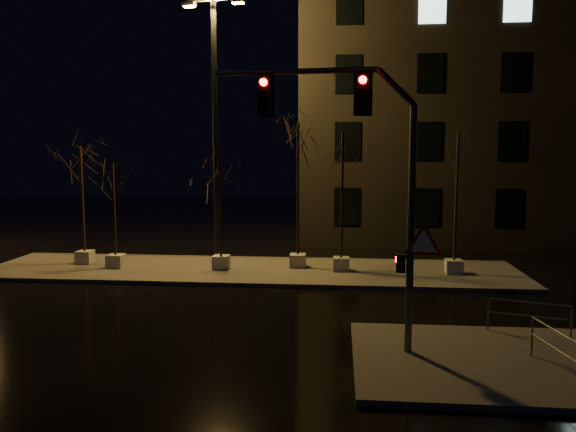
# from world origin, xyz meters

# --- Properties ---
(ground) EXTENTS (90.00, 90.00, 0.00)m
(ground) POSITION_xyz_m (0.00, 0.00, 0.00)
(ground) COLOR black
(ground) RESTS_ON ground
(median) EXTENTS (22.00, 5.00, 0.15)m
(median) POSITION_xyz_m (0.00, 6.00, 0.07)
(median) COLOR #4D4945
(median) RESTS_ON ground
(sidewalk_corner) EXTENTS (7.00, 5.00, 0.15)m
(sidewalk_corner) POSITION_xyz_m (7.50, -3.50, 0.07)
(sidewalk_corner) COLOR #4D4945
(sidewalk_corner) RESTS_ON ground
(building) EXTENTS (25.00, 12.00, 15.00)m
(building) POSITION_xyz_m (14.00, 18.00, 7.50)
(building) COLOR black
(building) RESTS_ON ground
(tree_0) EXTENTS (1.80, 1.80, 5.23)m
(tree_0) POSITION_xyz_m (-7.39, 6.46, 4.12)
(tree_0) COLOR #AFAEA4
(tree_0) RESTS_ON median
(tree_1) EXTENTS (1.80, 1.80, 4.47)m
(tree_1) POSITION_xyz_m (-5.69, 5.72, 3.55)
(tree_1) COLOR #AFAEA4
(tree_1) RESTS_ON median
(tree_2) EXTENTS (1.80, 1.80, 4.70)m
(tree_2) POSITION_xyz_m (-1.25, 5.89, 3.72)
(tree_2) COLOR #AFAEA4
(tree_2) RESTS_ON median
(tree_3) EXTENTS (1.80, 1.80, 6.20)m
(tree_3) POSITION_xyz_m (1.90, 6.53, 4.85)
(tree_3) COLOR #AFAEA4
(tree_3) RESTS_ON median
(tree_4) EXTENTS (1.80, 1.80, 5.80)m
(tree_4) POSITION_xyz_m (3.72, 5.98, 4.55)
(tree_4) COLOR #AFAEA4
(tree_4) RESTS_ON median
(tree_5) EXTENTS (1.80, 1.80, 5.72)m
(tree_5) POSITION_xyz_m (8.20, 5.88, 4.49)
(tree_5) COLOR #AFAEA4
(tree_5) RESTS_ON median
(traffic_signal_mast) EXTENTS (5.58, 0.64, 6.83)m
(traffic_signal_mast) POSITION_xyz_m (4.23, -3.07, 4.64)
(traffic_signal_mast) COLOR #515458
(traffic_signal_mast) RESTS_ON sidewalk_corner
(streetlight_main) EXTENTS (2.83, 0.79, 11.33)m
(streetlight_main) POSITION_xyz_m (-1.83, 7.77, 6.69)
(streetlight_main) COLOR black
(streetlight_main) RESTS_ON median
(guard_rail_a) EXTENTS (1.99, 0.66, 0.90)m
(guard_rail_a) POSITION_xyz_m (8.68, -1.60, 0.74)
(guard_rail_a) COLOR #515458
(guard_rail_a) RESTS_ON sidewalk_corner
(guard_rail_b) EXTENTS (0.38, 2.01, 0.96)m
(guard_rail_b) POSITION_xyz_m (8.40, -4.21, 0.77)
(guard_rail_b) COLOR #515458
(guard_rail_b) RESTS_ON sidewalk_corner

